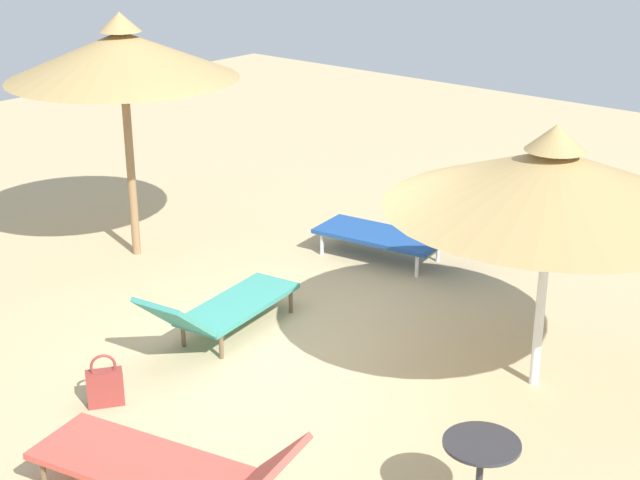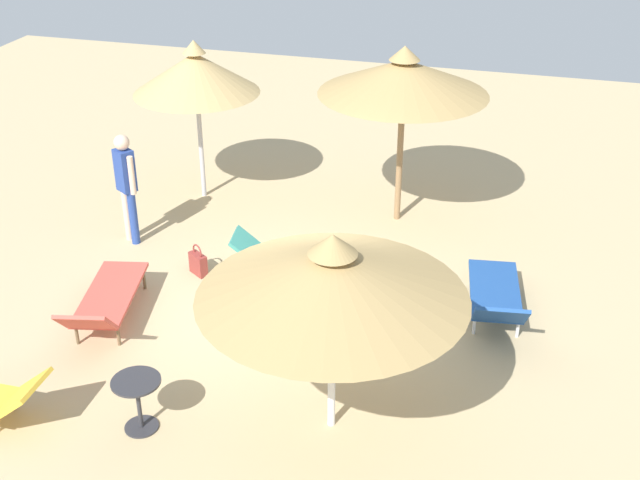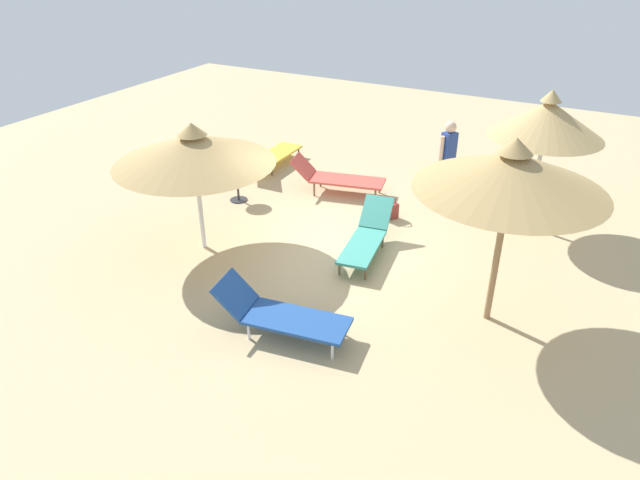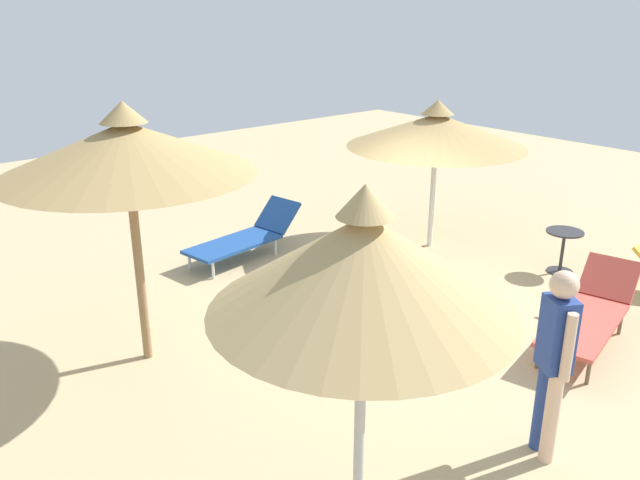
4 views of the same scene
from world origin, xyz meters
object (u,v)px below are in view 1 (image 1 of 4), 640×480
object	(u,v)px
parasol_umbrella_front	(552,179)
lounge_chair_near_left	(169,468)
lounge_chair_far_right	(220,308)
parasol_umbrella_back	(122,55)
side_table_round	(480,468)
lounge_chair_near_right	(400,234)
handbag	(105,386)

from	to	relation	value
parasol_umbrella_front	lounge_chair_near_left	bearing A→B (deg)	72.01
lounge_chair_far_right	parasol_umbrella_back	bearing A→B (deg)	-21.32
parasol_umbrella_back	side_table_round	distance (m)	6.44
lounge_chair_near_right	lounge_chair_far_right	xyz separation A→B (m)	(0.16, 2.80, -0.01)
lounge_chair_near_right	side_table_round	bearing A→B (deg)	132.19
parasol_umbrella_back	lounge_chair_far_right	size ratio (longest dim) A/B	1.44
lounge_chair_near_right	handbag	xyz separation A→B (m)	(0.05, 4.30, -0.18)
parasol_umbrella_front	handbag	xyz separation A→B (m)	(2.67, 2.73, -1.76)
parasol_umbrella_back	side_table_round	size ratio (longest dim) A/B	4.46
lounge_chair_near_right	lounge_chair_far_right	distance (m)	2.80
handbag	parasol_umbrella_front	bearing A→B (deg)	-134.32
parasol_umbrella_back	lounge_chair_near_left	size ratio (longest dim) A/B	1.35
lounge_chair_near_right	lounge_chair_far_right	world-z (taller)	lounge_chair_near_right
parasol_umbrella_back	handbag	world-z (taller)	parasol_umbrella_back
parasol_umbrella_front	side_table_round	xyz separation A→B (m)	(-0.63, 2.02, -1.50)
handbag	side_table_round	world-z (taller)	side_table_round
lounge_chair_near_left	lounge_chair_far_right	xyz separation A→B (m)	(1.69, -2.13, -0.04)
side_table_round	parasol_umbrella_front	bearing A→B (deg)	-72.74
parasol_umbrella_back	lounge_chair_near_right	distance (m)	3.81
parasol_umbrella_front	handbag	bearing A→B (deg)	45.68
lounge_chair_near_right	side_table_round	distance (m)	4.84
parasol_umbrella_back	parasol_umbrella_front	bearing A→B (deg)	-177.05
parasol_umbrella_front	lounge_chair_near_left	xyz separation A→B (m)	(1.09, 3.37, -1.56)
lounge_chair_far_right	side_table_round	size ratio (longest dim) A/B	3.09
lounge_chair_near_right	parasol_umbrella_back	bearing A→B (deg)	34.91
lounge_chair_near_left	lounge_chair_far_right	bearing A→B (deg)	-51.59
lounge_chair_near_left	side_table_round	bearing A→B (deg)	-141.99
parasol_umbrella_front	lounge_chair_near_right	world-z (taller)	parasol_umbrella_front
lounge_chair_far_right	handbag	size ratio (longest dim) A/B	4.12
lounge_chair_near_left	parasol_umbrella_front	bearing A→B (deg)	-107.99
parasol_umbrella_front	parasol_umbrella_back	world-z (taller)	parasol_umbrella_back
handbag	side_table_round	xyz separation A→B (m)	(-3.30, -0.71, 0.26)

